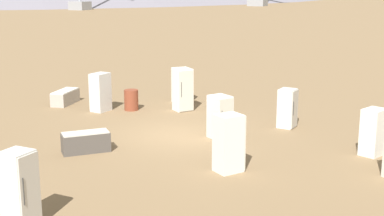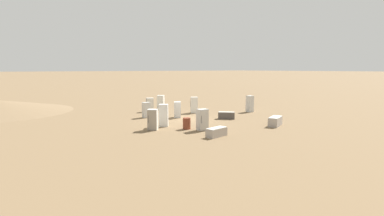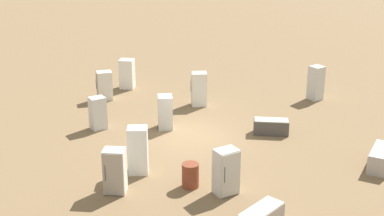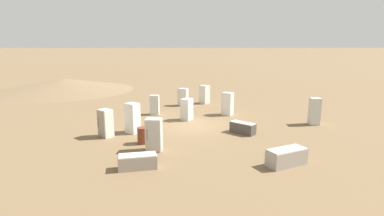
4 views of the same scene
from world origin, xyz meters
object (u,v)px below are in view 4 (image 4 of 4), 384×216
object	(u,v)px
discarded_fridge_1	(187,109)
discarded_fridge_5	(314,111)
discarded_fridge_7	(155,105)
discarded_fridge_10	(154,135)
discarded_fridge_2	(138,162)
discarded_fridge_11	(106,123)
rusty_barrel	(143,135)
discarded_fridge_6	(243,128)
discarded_fridge_8	(287,157)
discarded_fridge_0	(205,94)
discarded_fridge_3	(227,104)
discarded_fridge_4	(133,118)
discarded_fridge_9	(183,97)

from	to	relation	value
discarded_fridge_1	discarded_fridge_5	world-z (taller)	discarded_fridge_5
discarded_fridge_7	discarded_fridge_10	xyz separation A→B (m)	(7.87, 0.70, 0.08)
discarded_fridge_1	discarded_fridge_2	size ratio (longest dim) A/B	0.89
discarded_fridge_11	discarded_fridge_10	bearing A→B (deg)	-176.28
rusty_barrel	discarded_fridge_6	bearing A→B (deg)	106.67
discarded_fridge_6	discarded_fridge_8	distance (m)	4.92
discarded_fridge_0	discarded_fridge_3	size ratio (longest dim) A/B	0.95
rusty_barrel	discarded_fridge_8	bearing A→B (deg)	64.74
discarded_fridge_4	discarded_fridge_6	bearing A→B (deg)	32.83
discarded_fridge_5	rusty_barrel	distance (m)	11.32
discarded_fridge_9	discarded_fridge_10	xyz separation A→B (m)	(11.17, -1.43, 0.07)
discarded_fridge_0	rusty_barrel	xyz separation A→B (m)	(11.05, -4.04, -0.37)
discarded_fridge_4	discarded_fridge_7	distance (m)	4.82
discarded_fridge_8	rusty_barrel	xyz separation A→B (m)	(-3.13, -6.63, 0.07)
discarded_fridge_9	discarded_fridge_3	bearing A→B (deg)	-115.48
discarded_fridge_0	discarded_fridge_1	size ratio (longest dim) A/B	1.06
discarded_fridge_1	discarded_fridge_4	distance (m)	4.42
discarded_fridge_7	discarded_fridge_8	size ratio (longest dim) A/B	0.75
discarded_fridge_2	discarded_fridge_7	bearing A→B (deg)	170.62
discarded_fridge_2	discarded_fridge_5	xyz separation A→B (m)	(-6.90, 10.53, 0.57)
discarded_fridge_1	discarded_fridge_11	bearing A→B (deg)	-109.77
discarded_fridge_1	discarded_fridge_4	world-z (taller)	discarded_fridge_4
discarded_fridge_0	discarded_fridge_8	size ratio (longest dim) A/B	0.83
discarded_fridge_9	discarded_fridge_1	bearing A→B (deg)	-155.11
discarded_fridge_0	discarded_fridge_11	xyz separation A→B (m)	(9.80, -6.31, -0.01)
discarded_fridge_3	discarded_fridge_5	bearing A→B (deg)	-85.23
discarded_fridge_2	discarded_fridge_10	size ratio (longest dim) A/B	1.05
discarded_fridge_1	rusty_barrel	size ratio (longest dim) A/B	1.73
discarded_fridge_9	rusty_barrel	size ratio (longest dim) A/B	1.70
discarded_fridge_6	rusty_barrel	size ratio (longest dim) A/B	1.71
discarded_fridge_4	discarded_fridge_11	xyz separation A→B (m)	(0.78, -1.41, -0.10)
discarded_fridge_10	rusty_barrel	distance (m)	1.35
discarded_fridge_2	discarded_fridge_10	bearing A→B (deg)	157.05
discarded_fridge_7	discarded_fridge_10	bearing A→B (deg)	-80.01
discarded_fridge_1	discarded_fridge_11	size ratio (longest dim) A/B	0.95
discarded_fridge_3	discarded_fridge_8	distance (m)	9.70
discarded_fridge_4	discarded_fridge_10	size ratio (longest dim) A/B	1.10
discarded_fridge_7	discarded_fridge_8	bearing A→B (deg)	-51.23
discarded_fridge_6	discarded_fridge_0	bearing A→B (deg)	53.32
discarded_fridge_6	discarded_fridge_7	xyz separation A→B (m)	(-5.08, -5.66, 0.40)
discarded_fridge_1	discarded_fridge_8	size ratio (longest dim) A/B	0.78
discarded_fridge_4	discarded_fridge_3	bearing A→B (deg)	71.14
discarded_fridge_5	discarded_fridge_10	xyz separation A→B (m)	(4.68, -10.04, -0.07)
discarded_fridge_5	rusty_barrel	size ratio (longest dim) A/B	2.01
discarded_fridge_5	discarded_fridge_8	xyz separation A→B (m)	(6.72, -4.10, -0.51)
discarded_fridge_1	discarded_fridge_9	distance (m)	5.07
discarded_fridge_1	rusty_barrel	world-z (taller)	discarded_fridge_1
discarded_fridge_0	discarded_fridge_9	xyz separation A→B (m)	(0.97, -1.92, -0.06)
discarded_fridge_11	rusty_barrel	distance (m)	2.62
discarded_fridge_2	discarded_fridge_4	bearing A→B (deg)	-179.37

